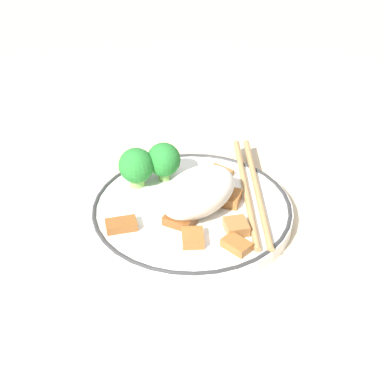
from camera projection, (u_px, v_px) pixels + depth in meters
name	position (u px, v px, depth m)	size (l,w,h in m)	color
ground_plane	(192.00, 217.00, 0.64)	(3.00, 3.00, 0.00)	#C6B28E
plate	(192.00, 210.00, 0.63)	(0.24, 0.24, 0.02)	white
rice_mound	(198.00, 192.00, 0.61)	(0.10, 0.06, 0.05)	white
broccoli_back_left	(164.00, 160.00, 0.66)	(0.04, 0.04, 0.05)	#7FB756
broccoli_back_center	(136.00, 166.00, 0.65)	(0.04, 0.04, 0.05)	#7FB756
meat_near_front	(220.00, 172.00, 0.68)	(0.02, 0.03, 0.01)	#9E6633
meat_near_left	(237.00, 226.00, 0.59)	(0.04, 0.04, 0.01)	#9E6633
meat_near_right	(237.00, 245.00, 0.56)	(0.02, 0.03, 0.01)	#995B28
meat_near_back	(180.00, 219.00, 0.60)	(0.04, 0.04, 0.01)	brown
meat_on_rice_edge	(224.00, 197.00, 0.63)	(0.04, 0.05, 0.01)	#995B28
meat_mid_left	(193.00, 238.00, 0.57)	(0.04, 0.04, 0.01)	#995B28
meat_mid_right	(121.00, 225.00, 0.59)	(0.04, 0.04, 0.01)	brown
chopsticks	(251.00, 189.00, 0.65)	(0.17, 0.18, 0.01)	#AD8451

